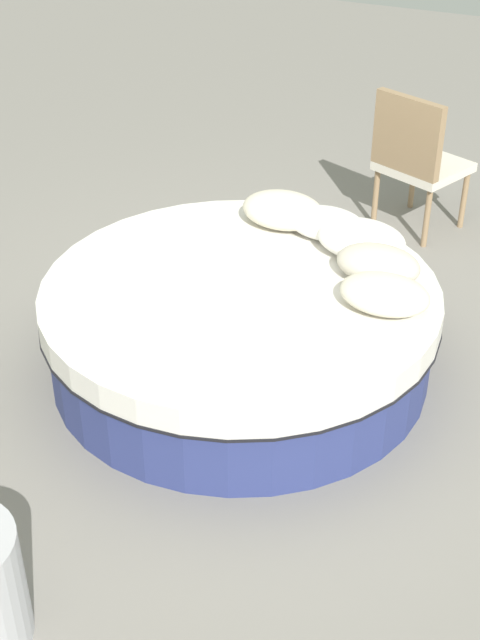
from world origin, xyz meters
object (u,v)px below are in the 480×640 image
round_bed (240,327)px  throw_pillow_1 (378,264)px  throw_pillow_3 (327,223)px  throw_pillow_0 (385,294)px  throw_pillow_4 (283,210)px  throw_pillow_2 (361,239)px  patio_chair (416,155)px

round_bed → throw_pillow_1: size_ratio=4.72×
round_bed → throw_pillow_3: throw_pillow_3 is taller
throw_pillow_0 → throw_pillow_4: 1.02m
throw_pillow_0 → throw_pillow_2: 0.54m
throw_pillow_3 → patio_chair: patio_chair is taller
throw_pillow_3 → patio_chair: size_ratio=0.46×
throw_pillow_1 → patio_chair: (-0.26, 1.60, -0.04)m
throw_pillow_0 → throw_pillow_4: (-0.81, 0.61, 0.02)m
throw_pillow_4 → throw_pillow_1: bearing=-27.8°
throw_pillow_2 → patio_chair: (-0.09, 1.38, -0.05)m
throw_pillow_0 → throw_pillow_2: (-0.28, 0.47, 0.02)m
throw_pillow_0 → throw_pillow_3: 0.79m
throw_pillow_3 → round_bed: bearing=-105.4°
round_bed → throw_pillow_1: 0.79m
throw_pillow_2 → throw_pillow_0: bearing=-58.7°
throw_pillow_1 → throw_pillow_3: throw_pillow_1 is taller
round_bed → throw_pillow_1: (0.61, 0.37, 0.34)m
throw_pillow_1 → patio_chair: bearing=99.1°
throw_pillow_0 → throw_pillow_3: (-0.53, 0.59, 0.00)m
throw_pillow_1 → throw_pillow_2: 0.27m
round_bed → patio_chair: size_ratio=2.13×
round_bed → throw_pillow_1: throw_pillow_1 is taller
throw_pillow_1 → throw_pillow_3: 0.54m
throw_pillow_2 → patio_chair: patio_chair is taller
round_bed → patio_chair: (0.36, 1.97, 0.30)m
throw_pillow_0 → patio_chair: patio_chair is taller
throw_pillow_0 → throw_pillow_4: throw_pillow_4 is taller
throw_pillow_1 → throw_pillow_2: bearing=127.5°
throw_pillow_3 → throw_pillow_4: (-0.28, 0.02, 0.01)m
round_bed → throw_pillow_2: (0.45, 0.59, 0.35)m
throw_pillow_2 → throw_pillow_4: bearing=164.3°
throw_pillow_3 → throw_pillow_4: size_ratio=0.93×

